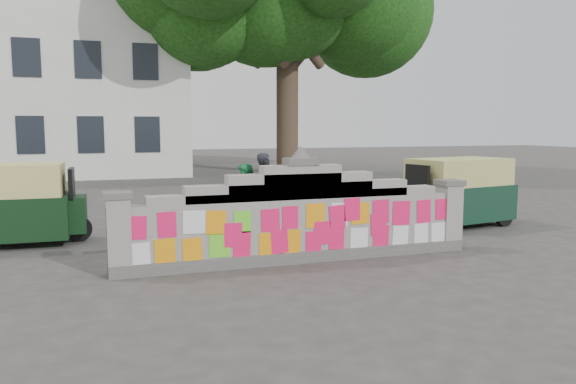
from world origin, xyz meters
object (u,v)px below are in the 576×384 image
object	(u,v)px
rickshaw_left	(6,203)
rickshaw_right	(456,191)
cyclist_rider	(265,200)
cyclist_bike	(265,214)
pedestrian	(247,198)

from	to	relation	value
rickshaw_left	rickshaw_right	world-z (taller)	rickshaw_left
rickshaw_right	cyclist_rider	bearing A→B (deg)	-15.34
cyclist_bike	rickshaw_right	distance (m)	4.58
cyclist_bike	rickshaw_left	world-z (taller)	rickshaw_left
rickshaw_left	cyclist_bike	bearing A→B (deg)	-5.19
cyclist_rider	rickshaw_left	distance (m)	5.16
rickshaw_left	rickshaw_right	distance (m)	9.73
rickshaw_left	rickshaw_right	size ratio (longest dim) A/B	0.99
cyclist_bike	pedestrian	size ratio (longest dim) A/B	1.12
cyclist_rider	pedestrian	distance (m)	0.49
cyclist_rider	pedestrian	xyz separation A→B (m)	(-0.32, 0.38, 0.00)
cyclist_bike	rickshaw_right	bearing A→B (deg)	-72.51
cyclist_bike	cyclist_rider	world-z (taller)	cyclist_rider
pedestrian	rickshaw_left	world-z (taller)	rickshaw_left
pedestrian	rickshaw_left	size ratio (longest dim) A/B	0.52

